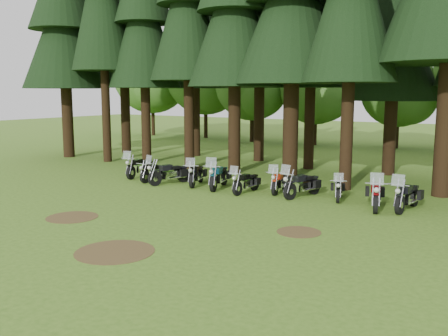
{
  "coord_description": "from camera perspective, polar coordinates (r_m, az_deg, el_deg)",
  "views": [
    {
      "loc": [
        10.56,
        -13.58,
        4.34
      ],
      "look_at": [
        -1.1,
        5.0,
        1.0
      ],
      "focal_mm": 40.0,
      "sensor_mm": 36.0,
      "label": 1
    }
  ],
  "objects": [
    {
      "name": "pine_back_1",
      "position": [
        34.66,
        -3.37,
        17.56
      ],
      "size": [
        4.52,
        4.52,
        16.22
      ],
      "color": "black",
      "rests_on": "ground"
    },
    {
      "name": "motorcycle_1",
      "position": [
        24.8,
        -7.96,
        -0.52
      ],
      "size": [
        0.29,
        2.04,
        0.83
      ],
      "rotation": [
        0.0,
        0.0,
        0.02
      ],
      "color": "black",
      "rests_on": "ground"
    },
    {
      "name": "pine_back_2",
      "position": [
        32.18,
        4.17,
        18.34
      ],
      "size": [
        4.85,
        4.85,
        16.3
      ],
      "color": "black",
      "rests_on": "ground"
    },
    {
      "name": "decid_4",
      "position": [
        40.9,
        19.64,
        8.21
      ],
      "size": [
        5.93,
        5.76,
        7.41
      ],
      "color": "black",
      "rests_on": "ground"
    },
    {
      "name": "motorcycle_3",
      "position": [
        23.5,
        -3.18,
        -0.81
      ],
      "size": [
        1.08,
        2.23,
        1.44
      ],
      "rotation": [
        0.0,
        0.0,
        0.37
      ],
      "color": "black",
      "rests_on": "ground"
    },
    {
      "name": "motorcycle_5",
      "position": [
        21.68,
        2.54,
        -1.72
      ],
      "size": [
        0.39,
        2.08,
        1.31
      ],
      "rotation": [
        0.0,
        0.0,
        -0.03
      ],
      "color": "black",
      "rests_on": "ground"
    },
    {
      "name": "motorcycle_10",
      "position": [
        19.67,
        20.22,
        -3.14
      ],
      "size": [
        0.56,
        2.4,
        1.5
      ],
      "rotation": [
        0.0,
        0.0,
        -0.1
      ],
      "color": "black",
      "rests_on": "ground"
    },
    {
      "name": "decid_3",
      "position": [
        41.61,
        10.7,
        8.75
      ],
      "size": [
        6.12,
        5.95,
        7.65
      ],
      "color": "black",
      "rests_on": "ground"
    },
    {
      "name": "dirt_patch_2",
      "position": [
        14.21,
        -12.37,
        -9.32
      ],
      "size": [
        2.2,
        2.2,
        0.01
      ],
      "primitive_type": "cylinder",
      "color": "#4C3D1E",
      "rests_on": "ground"
    },
    {
      "name": "pine_front_0",
      "position": [
        35.6,
        -17.99,
        16.89
      ],
      "size": [
        5.49,
        5.49,
        16.17
      ],
      "color": "black",
      "rests_on": "ground"
    },
    {
      "name": "pine_back_4",
      "position": [
        27.88,
        19.05,
        16.26
      ],
      "size": [
        4.94,
        4.94,
        13.78
      ],
      "color": "black",
      "rests_on": "ground"
    },
    {
      "name": "dirt_patch_1",
      "position": [
        15.93,
        8.56,
        -7.24
      ],
      "size": [
        1.4,
        1.4,
        0.01
      ],
      "primitive_type": "cylinder",
      "color": "#4C3D1E",
      "rests_on": "ground"
    },
    {
      "name": "decid_2",
      "position": [
        43.73,
        3.46,
        9.45
      ],
      "size": [
        6.72,
        6.53,
        8.4
      ],
      "color": "black",
      "rests_on": "ground"
    },
    {
      "name": "motorcycle_8",
      "position": [
        20.83,
        12.89,
        -2.41
      ],
      "size": [
        0.9,
        1.95,
        1.25
      ],
      "rotation": [
        0.0,
        0.0,
        0.35
      ],
      "color": "black",
      "rests_on": "ground"
    },
    {
      "name": "motorcycle_4",
      "position": [
        22.68,
        -0.6,
        -1.03
      ],
      "size": [
        0.99,
        2.47,
        1.57
      ],
      "rotation": [
        0.0,
        0.0,
        0.28
      ],
      "color": "black",
      "rests_on": "ground"
    },
    {
      "name": "pine_back_0",
      "position": [
        37.31,
        -11.55,
        17.7
      ],
      "size": [
        5.0,
        5.0,
        17.21
      ],
      "color": "black",
      "rests_on": "ground"
    },
    {
      "name": "motorcycle_7",
      "position": [
        21.04,
        8.92,
        -1.98
      ],
      "size": [
        0.87,
        2.35,
        1.48
      ],
      "rotation": [
        0.0,
        0.0,
        -0.25
      ],
      "color": "black",
      "rests_on": "ground"
    },
    {
      "name": "motorcycle_0",
      "position": [
        26.07,
        -9.68,
        0.05
      ],
      "size": [
        0.72,
        2.35,
        1.48
      ],
      "rotation": [
        0.0,
        0.0,
        0.19
      ],
      "color": "black",
      "rests_on": "ground"
    },
    {
      "name": "ground",
      "position": [
        17.74,
        -5.61,
        -5.55
      ],
      "size": [
        120.0,
        120.0,
        0.0
      ],
      "primitive_type": "plane",
      "color": "#406B1C",
      "rests_on": "ground"
    },
    {
      "name": "decid_0",
      "position": [
        50.77,
        -8.08,
        10.34
      ],
      "size": [
        8.0,
        7.78,
        10.0
      ],
      "color": "black",
      "rests_on": "ground"
    },
    {
      "name": "motorcycle_2",
      "position": [
        23.88,
        -6.29,
        -0.66
      ],
      "size": [
        1.03,
        2.3,
        1.47
      ],
      "rotation": [
        0.0,
        0.0,
        -0.33
      ],
      "color": "black",
      "rests_on": "ground"
    },
    {
      "name": "dirt_patch_0",
      "position": [
        18.35,
        -16.96,
        -5.39
      ],
      "size": [
        1.8,
        1.8,
        0.01
      ],
      "primitive_type": "cylinder",
      "color": "#4C3D1E",
      "rests_on": "ground"
    },
    {
      "name": "pine_front_2",
      "position": [
        31.46,
        -9.23,
        18.39
      ],
      "size": [
        4.32,
        4.32,
        16.22
      ],
      "color": "black",
      "rests_on": "ground"
    },
    {
      "name": "motorcycle_6",
      "position": [
        21.89,
        6.4,
        -1.61
      ],
      "size": [
        0.63,
        2.18,
        1.37
      ],
      "rotation": [
        0.0,
        0.0,
        0.17
      ],
      "color": "black",
      "rests_on": "ground"
    },
    {
      "name": "motorcycle_9",
      "position": [
        19.57,
        16.91,
        -2.98
      ],
      "size": [
        0.99,
        2.44,
        1.55
      ],
      "rotation": [
        0.0,
        0.0,
        0.29
      ],
      "color": "black",
      "rests_on": "ground"
    },
    {
      "name": "decid_1",
      "position": [
        47.48,
        -1.93,
        10.46
      ],
      "size": [
        7.91,
        7.69,
        9.88
      ],
      "color": "black",
      "rests_on": "ground"
    }
  ]
}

